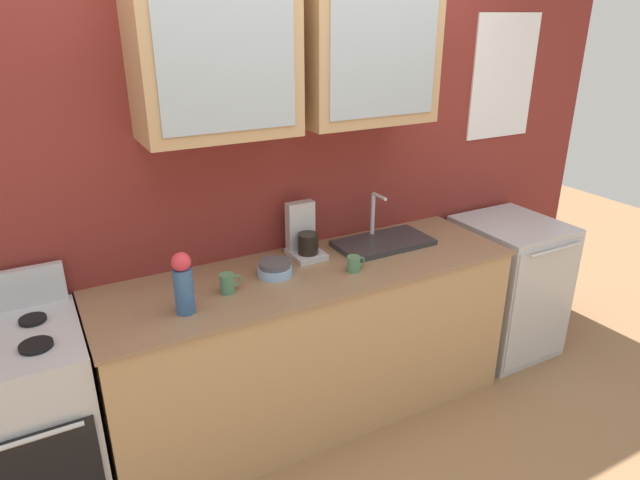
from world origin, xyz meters
TOP-DOWN VIEW (x-y plane):
  - ground_plane at (0.00, 0.00)m, footprint 10.00×10.00m
  - back_wall_unit at (0.00, 0.33)m, footprint 4.53×0.45m
  - counter at (0.00, 0.00)m, footprint 2.20×0.66m
  - stove_range at (-1.42, 0.00)m, footprint 0.63×0.65m
  - sink_faucet at (0.51, 0.10)m, footprint 0.54×0.29m
  - bowl_stack at (-0.19, 0.03)m, footprint 0.17×0.17m
  - vase at (-0.69, -0.12)m, footprint 0.09×0.09m
  - cup_near_sink at (0.18, -0.12)m, footprint 0.10×0.07m
  - cup_near_bowls at (-0.46, -0.03)m, footprint 0.11×0.07m
  - dishwasher at (1.44, -0.00)m, footprint 0.57×0.65m
  - coffee_maker at (0.05, 0.19)m, footprint 0.17×0.20m

SIDE VIEW (x-z plane):
  - ground_plane at x=0.00m, z-range 0.00..0.00m
  - dishwasher at x=1.44m, z-range 0.00..0.88m
  - counter at x=0.00m, z-range 0.00..0.88m
  - stove_range at x=-1.42m, z-range -0.08..0.98m
  - sink_faucet at x=0.51m, z-range 0.76..1.05m
  - bowl_stack at x=-0.19m, z-range 0.88..0.96m
  - cup_near_sink at x=0.18m, z-range 0.88..0.96m
  - cup_near_bowls at x=-0.46m, z-range 0.88..0.98m
  - coffee_maker at x=0.05m, z-range 0.85..1.14m
  - vase at x=-0.69m, z-range 0.88..1.17m
  - back_wall_unit at x=0.00m, z-range 0.13..2.87m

